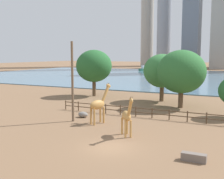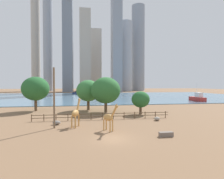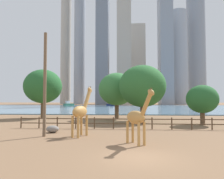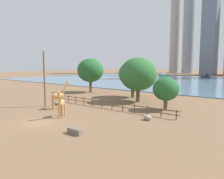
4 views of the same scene
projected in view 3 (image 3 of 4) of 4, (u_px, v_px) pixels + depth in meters
name	position (u px, v px, depth m)	size (l,w,h in m)	color
ground_plane	(130.00, 108.00, 91.75)	(400.00, 400.00, 0.00)	brown
harbor_water	(130.00, 108.00, 88.76)	(180.00, 86.00, 0.20)	slate
giraffe_tall	(137.00, 117.00, 15.73)	(2.19, 2.58, 4.08)	#C18C47
giraffe_companion	(81.00, 112.00, 19.39)	(1.58, 3.18, 4.58)	#C18C47
utility_pole	(45.00, 84.00, 19.40)	(0.28, 0.28, 9.26)	brown
boulder_by_pole	(53.00, 129.00, 21.44)	(1.27, 0.93, 0.70)	gray
enclosure_fence	(134.00, 122.00, 24.07)	(26.12, 0.14, 1.30)	#4C3826
tree_left_large	(202.00, 99.00, 28.19)	(4.05, 4.05, 5.16)	brown
tree_center_broad	(117.00, 89.00, 37.35)	(6.19, 6.19, 7.88)	brown
tree_right_tall	(43.00, 86.00, 38.78)	(6.68, 6.68, 8.66)	brown
tree_left_small	(142.00, 86.00, 32.65)	(6.99, 6.99, 8.45)	brown
boat_ferry	(69.00, 104.00, 119.06)	(5.32, 5.87, 2.57)	#337259
boat_tug	(111.00, 104.00, 120.32)	(4.87, 2.60, 2.04)	navy
skyline_tower_needle	(80.00, 39.00, 182.52)	(9.36, 9.36, 109.62)	#939EAD
skyline_block_central	(165.00, 33.00, 147.55)	(8.24, 15.41, 97.94)	gray
skyline_tower_glass	(103.00, 34.00, 160.98)	(8.86, 12.17, 104.18)	slate
skyline_block_left	(178.00, 58.00, 162.37)	(13.87, 13.87, 69.79)	#939EAD
skyline_block_right	(136.00, 65.00, 181.48)	(15.49, 11.65, 65.73)	#B7B2A8
skyline_tower_short	(66.00, 40.00, 186.54)	(8.78, 8.78, 109.28)	#ADA89E
skyline_block_wide	(124.00, 52.00, 156.94)	(10.11, 9.56, 75.74)	#ADA89E
skyline_tower_far	(196.00, 46.00, 177.75)	(14.56, 14.56, 94.11)	gray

